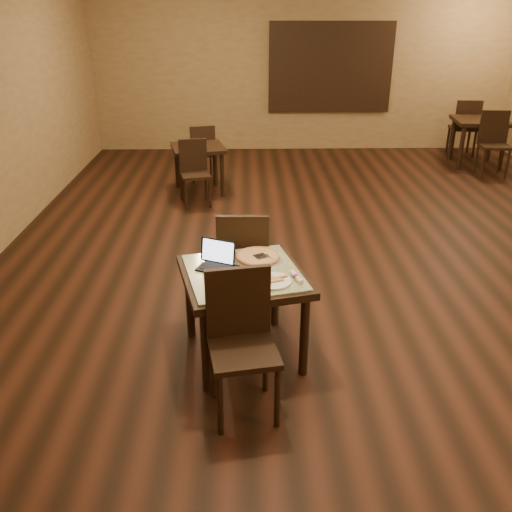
{
  "coord_description": "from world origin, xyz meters",
  "views": [
    {
      "loc": [
        -1.13,
        -5.79,
        2.64
      ],
      "look_at": [
        -1.05,
        -1.94,
        0.85
      ],
      "focal_mm": 38.0,
      "sensor_mm": 36.0,
      "label": 1
    }
  ],
  "objects_px": {
    "pizza_pan": "(258,258)",
    "other_table_b_chair_near": "(194,168)",
    "other_table_b": "(198,154)",
    "chair_main_far": "(243,259)",
    "other_table_a": "(479,127)",
    "laptop": "(218,260)",
    "other_table_b_chair_far": "(202,150)",
    "tiled_table": "(243,283)",
    "chair_main_near": "(241,334)",
    "other_table_a_chair_far": "(465,125)",
    "other_table_a_chair_near": "(494,140)"
  },
  "relations": [
    {
      "from": "pizza_pan",
      "to": "other_table_b_chair_near",
      "type": "xyz_separation_m",
      "value": [
        -0.82,
        3.54,
        -0.25
      ]
    },
    {
      "from": "pizza_pan",
      "to": "other_table_b",
      "type": "xyz_separation_m",
      "value": [
        -0.8,
        4.08,
        -0.18
      ]
    },
    {
      "from": "chair_main_far",
      "to": "other_table_b",
      "type": "height_order",
      "value": "chair_main_far"
    },
    {
      "from": "other_table_a",
      "to": "other_table_b_chair_near",
      "type": "distance_m",
      "value": 5.25
    },
    {
      "from": "laptop",
      "to": "other_table_b_chair_far",
      "type": "distance_m",
      "value": 4.79
    },
    {
      "from": "tiled_table",
      "to": "other_table_b_chair_far",
      "type": "bearing_deg",
      "value": 83.93
    },
    {
      "from": "other_table_b",
      "to": "laptop",
      "type": "bearing_deg",
      "value": -96.13
    },
    {
      "from": "laptop",
      "to": "tiled_table",
      "type": "bearing_deg",
      "value": -1.5
    },
    {
      "from": "chair_main_near",
      "to": "other_table_a",
      "type": "relative_size",
      "value": 1.09
    },
    {
      "from": "other_table_a_chair_far",
      "to": "other_table_b_chair_far",
      "type": "bearing_deg",
      "value": 24.0
    },
    {
      "from": "other_table_a_chair_far",
      "to": "other_table_b",
      "type": "bearing_deg",
      "value": 29.53
    },
    {
      "from": "other_table_a_chair_far",
      "to": "chair_main_far",
      "type": "bearing_deg",
      "value": 60.68
    },
    {
      "from": "tiled_table",
      "to": "other_table_a_chair_far",
      "type": "height_order",
      "value": "other_table_a_chair_far"
    },
    {
      "from": "tiled_table",
      "to": "chair_main_far",
      "type": "relative_size",
      "value": 1.08
    },
    {
      "from": "other_table_a_chair_far",
      "to": "other_table_b",
      "type": "relative_size",
      "value": 1.17
    },
    {
      "from": "tiled_table",
      "to": "other_table_a_chair_near",
      "type": "bearing_deg",
      "value": 37.18
    },
    {
      "from": "laptop",
      "to": "other_table_a_chair_near",
      "type": "xyz_separation_m",
      "value": [
        4.36,
        5.06,
        -0.22
      ]
    },
    {
      "from": "chair_main_near",
      "to": "laptop",
      "type": "height_order",
      "value": "chair_main_near"
    },
    {
      "from": "laptop",
      "to": "other_table_a_chair_near",
      "type": "bearing_deg",
      "value": 73.63
    },
    {
      "from": "tiled_table",
      "to": "other_table_a_chair_near",
      "type": "relative_size",
      "value": 1.06
    },
    {
      "from": "laptop",
      "to": "other_table_a",
      "type": "relative_size",
      "value": 0.37
    },
    {
      "from": "chair_main_near",
      "to": "chair_main_far",
      "type": "xyz_separation_m",
      "value": [
        0.01,
        1.22,
        -0.0
      ]
    },
    {
      "from": "chair_main_far",
      "to": "other_table_b_chair_far",
      "type": "distance_m",
      "value": 4.3
    },
    {
      "from": "tiled_table",
      "to": "chair_main_near",
      "type": "height_order",
      "value": "chair_main_near"
    },
    {
      "from": "pizza_pan",
      "to": "other_table_b",
      "type": "relative_size",
      "value": 0.45
    },
    {
      "from": "chair_main_far",
      "to": "other_table_a_chair_far",
      "type": "height_order",
      "value": "other_table_a_chair_far"
    },
    {
      "from": "other_table_a_chair_near",
      "to": "other_table_b",
      "type": "relative_size",
      "value": 1.17
    },
    {
      "from": "tiled_table",
      "to": "other_table_b_chair_near",
      "type": "bearing_deg",
      "value": 86.62
    },
    {
      "from": "other_table_a_chair_near",
      "to": "other_table_b_chair_far",
      "type": "height_order",
      "value": "other_table_a_chair_near"
    },
    {
      "from": "chair_main_near",
      "to": "other_table_a",
      "type": "height_order",
      "value": "chair_main_near"
    },
    {
      "from": "other_table_a_chair_far",
      "to": "other_table_b_chair_far",
      "type": "xyz_separation_m",
      "value": [
        -4.81,
        -1.53,
        -0.08
      ]
    },
    {
      "from": "other_table_a_chair_near",
      "to": "other_table_a_chair_far",
      "type": "distance_m",
      "value": 1.23
    },
    {
      "from": "chair_main_near",
      "to": "other_table_a_chair_near",
      "type": "xyz_separation_m",
      "value": [
        4.18,
        5.76,
        0.01
      ]
    },
    {
      "from": "other_table_a_chair_far",
      "to": "tiled_table",
      "type": "bearing_deg",
      "value": 63.37
    },
    {
      "from": "chair_main_far",
      "to": "laptop",
      "type": "bearing_deg",
      "value": 70.46
    },
    {
      "from": "laptop",
      "to": "other_table_a_chair_far",
      "type": "height_order",
      "value": "other_table_a_chair_far"
    },
    {
      "from": "chair_main_far",
      "to": "pizza_pan",
      "type": "relative_size",
      "value": 2.57
    },
    {
      "from": "other_table_b",
      "to": "chair_main_far",
      "type": "bearing_deg",
      "value": -92.26
    },
    {
      "from": "tiled_table",
      "to": "other_table_a_chair_far",
      "type": "distance_m",
      "value": 7.61
    },
    {
      "from": "laptop",
      "to": "chair_main_near",
      "type": "bearing_deg",
      "value": -50.98
    },
    {
      "from": "other_table_b",
      "to": "chair_main_near",
      "type": "bearing_deg",
      "value": -94.95
    },
    {
      "from": "chair_main_near",
      "to": "other_table_a_chair_far",
      "type": "height_order",
      "value": "other_table_a_chair_far"
    },
    {
      "from": "other_table_a",
      "to": "other_table_b",
      "type": "height_order",
      "value": "other_table_a"
    },
    {
      "from": "chair_main_near",
      "to": "pizza_pan",
      "type": "relative_size",
      "value": 2.59
    },
    {
      "from": "other_table_b_chair_near",
      "to": "other_table_a_chair_far",
      "type": "bearing_deg",
      "value": 15.57
    },
    {
      "from": "laptop",
      "to": "other_table_a_chair_near",
      "type": "relative_size",
      "value": 0.34
    },
    {
      "from": "chair_main_near",
      "to": "other_table_b_chair_far",
      "type": "height_order",
      "value": "chair_main_near"
    },
    {
      "from": "laptop",
      "to": "other_table_b",
      "type": "height_order",
      "value": "laptop"
    },
    {
      "from": "other_table_b_chair_far",
      "to": "other_table_b_chair_near",
      "type": "bearing_deg",
      "value": 75.44
    },
    {
      "from": "tiled_table",
      "to": "other_table_b_chair_far",
      "type": "height_order",
      "value": "other_table_b_chair_far"
    }
  ]
}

